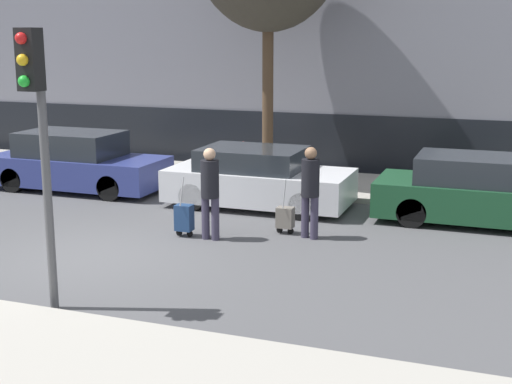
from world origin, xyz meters
name	(u,v)px	position (x,y,z in m)	size (l,w,h in m)	color
ground_plane	(94,257)	(0.00, 0.00, 0.00)	(80.00, 80.00, 0.00)	#4C4C4F
sidewalk_far	(240,178)	(0.00, 7.00, 0.06)	(28.00, 3.00, 0.12)	#A39E93
parked_car_0	(76,163)	(-3.41, 4.58, 0.67)	(4.38, 1.77, 1.44)	navy
parked_car_1	(258,179)	(1.40, 4.46, 0.62)	(4.05, 1.86, 1.31)	silver
parked_car_2	(483,192)	(6.19, 4.64, 0.65)	(4.33, 1.80, 1.38)	#194728
pedestrian_left	(210,188)	(1.47, 1.67, 0.99)	(0.35, 0.34, 1.74)	#383347
trolley_left	(184,218)	(0.92, 1.69, 0.37)	(0.34, 0.29, 1.16)	navy
pedestrian_right	(310,187)	(3.19, 2.39, 0.99)	(0.34, 0.34, 1.74)	#383347
trolley_right	(285,218)	(2.66, 2.54, 0.32)	(0.34, 0.29, 1.06)	slate
traffic_light	(37,114)	(0.79, -2.36, 2.74)	(0.28, 0.47, 3.85)	#515154
parked_bicycle	(250,164)	(0.34, 6.81, 0.49)	(1.77, 0.06, 0.96)	black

